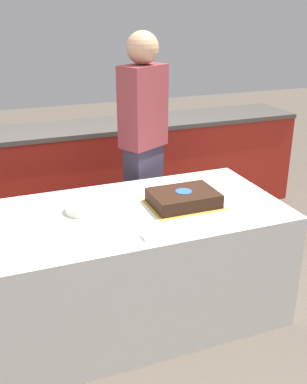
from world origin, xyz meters
name	(u,v)px	position (x,y,z in m)	size (l,w,h in m)	color
ground_plane	(128,315)	(0.00, 0.00, 0.00)	(14.00, 14.00, 0.00)	brown
back_counter	(75,176)	(0.00, 1.55, 0.46)	(4.40, 0.58, 0.92)	#A82319
dining_table	(126,266)	(0.00, 0.00, 0.38)	(1.95, 0.95, 0.77)	white
cake	(184,198)	(0.37, -0.04, 0.81)	(0.44, 0.34, 0.09)	gold
plate_stack	(82,208)	(-0.24, 0.09, 0.79)	(0.21, 0.21, 0.05)	white
side_plate_near_cake	(169,186)	(0.41, 0.27, 0.77)	(0.20, 0.20, 0.00)	white
utensil_pile	(158,235)	(0.07, -0.36, 0.78)	(0.17, 0.08, 0.02)	white
person_cutting_cake	(143,146)	(0.37, 0.69, 0.94)	(0.39, 0.34, 1.76)	#383347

